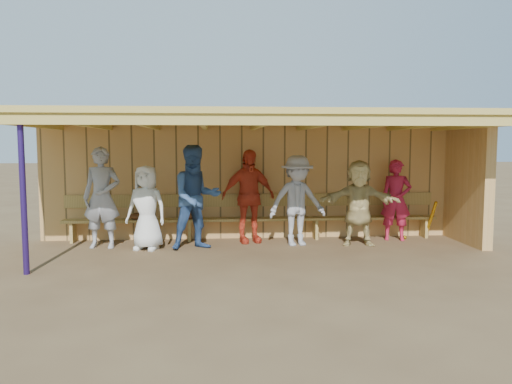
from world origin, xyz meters
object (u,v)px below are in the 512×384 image
(player_c, at_px, (196,197))
(player_f, at_px, (359,203))
(player_a, at_px, (102,198))
(bench, at_px, (253,214))
(player_b, at_px, (146,208))
(player_d, at_px, (248,196))
(player_g, at_px, (396,200))
(player_e, at_px, (297,201))

(player_c, height_order, player_f, player_c)
(player_a, height_order, player_c, player_c)
(bench, bearing_deg, player_b, -157.68)
(player_c, height_order, player_d, player_c)
(bench, bearing_deg, player_g, -6.03)
(player_a, xyz_separation_m, player_g, (5.78, 0.31, -0.13))
(player_d, relative_size, player_e, 1.06)
(player_a, height_order, bench, player_a)
(player_a, xyz_separation_m, player_c, (1.77, -0.24, 0.01))
(player_c, height_order, player_e, player_c)
(player_b, distance_m, player_c, 0.93)
(player_d, xyz_separation_m, player_f, (2.10, -0.46, -0.10))
(player_c, distance_m, player_d, 1.15)
(player_c, xyz_separation_m, player_d, (1.01, 0.55, -0.04))
(player_b, distance_m, bench, 2.22)
(player_c, height_order, bench, player_c)
(player_e, bearing_deg, player_f, -15.30)
(player_f, relative_size, player_g, 1.00)
(player_d, distance_m, bench, 0.51)
(player_d, relative_size, bench, 0.24)
(player_d, bearing_deg, player_g, -15.67)
(player_e, bearing_deg, player_g, -0.93)
(player_a, relative_size, player_g, 1.16)
(player_f, bearing_deg, player_b, -169.24)
(player_e, relative_size, bench, 0.23)
(player_d, xyz_separation_m, player_e, (0.92, -0.37, -0.05))
(player_a, relative_size, player_e, 1.10)
(player_b, distance_m, player_f, 4.02)
(player_g, bearing_deg, player_c, -156.10)
(player_g, bearing_deg, player_b, -157.81)
(player_b, bearing_deg, bench, 40.32)
(player_c, relative_size, player_e, 1.11)
(player_c, xyz_separation_m, player_f, (3.11, 0.10, -0.14))
(player_f, bearing_deg, player_a, -171.98)
(player_b, height_order, player_g, player_g)
(player_b, relative_size, player_f, 0.95)
(player_b, distance_m, player_d, 2.00)
(player_c, bearing_deg, bench, 19.72)
(player_c, distance_m, player_f, 3.11)
(player_f, distance_m, player_g, 1.01)
(player_a, height_order, player_f, player_a)
(player_b, xyz_separation_m, player_f, (4.02, 0.07, 0.04))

